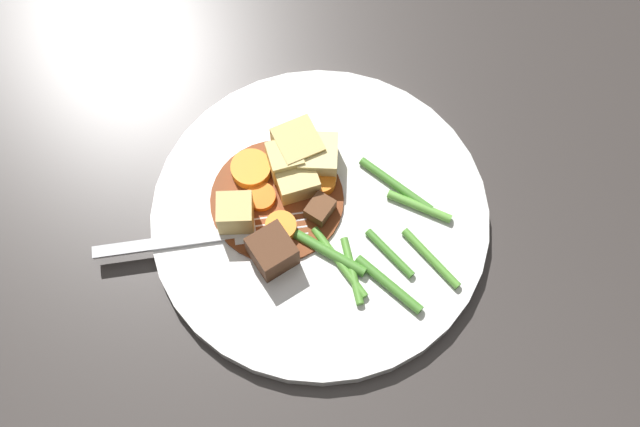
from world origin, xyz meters
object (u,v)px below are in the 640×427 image
(carrot_slice_1, at_px, (281,228))
(potato_chunk_2, at_px, (318,157))
(carrot_slice_3, at_px, (261,197))
(meat_chunk_0, at_px, (319,210))
(carrot_slice_0, at_px, (248,174))
(meat_chunk_1, at_px, (272,251))
(potato_chunk_3, at_px, (235,214))
(carrot_slice_2, at_px, (321,182))
(potato_chunk_4, at_px, (297,181))
(potato_chunk_1, at_px, (285,161))
(fork, at_px, (208,237))
(potato_chunk_0, at_px, (298,148))
(dinner_plate, at_px, (320,217))

(carrot_slice_1, distance_m, potato_chunk_2, 0.07)
(carrot_slice_3, distance_m, meat_chunk_0, 0.05)
(carrot_slice_0, height_order, meat_chunk_1, meat_chunk_1)
(potato_chunk_2, height_order, potato_chunk_3, potato_chunk_3)
(carrot_slice_0, relative_size, meat_chunk_0, 1.51)
(carrot_slice_2, relative_size, potato_chunk_4, 0.77)
(carrot_slice_0, height_order, potato_chunk_2, potato_chunk_2)
(carrot_slice_1, relative_size, potato_chunk_1, 0.85)
(potato_chunk_1, bearing_deg, potato_chunk_4, 152.47)
(potato_chunk_2, height_order, meat_chunk_1, same)
(carrot_slice_0, height_order, potato_chunk_3, potato_chunk_3)
(carrot_slice_2, bearing_deg, carrot_slice_0, 26.26)
(fork, bearing_deg, potato_chunk_4, -114.99)
(potato_chunk_1, height_order, meat_chunk_0, potato_chunk_1)
(potato_chunk_0, bearing_deg, potato_chunk_3, 83.23)
(carrot_slice_0, bearing_deg, potato_chunk_2, -135.81)
(dinner_plate, distance_m, carrot_slice_0, 0.07)
(dinner_plate, xyz_separation_m, potato_chunk_0, (0.04, -0.03, 0.02))
(potato_chunk_0, height_order, potato_chunk_4, potato_chunk_0)
(meat_chunk_0, height_order, meat_chunk_1, meat_chunk_1)
(carrot_slice_3, bearing_deg, potato_chunk_3, 78.23)
(potato_chunk_0, relative_size, potato_chunk_1, 1.22)
(meat_chunk_0, xyz_separation_m, fork, (0.06, 0.07, -0.01))
(carrot_slice_3, distance_m, potato_chunk_4, 0.03)
(potato_chunk_0, bearing_deg, carrot_slice_0, 58.37)
(meat_chunk_0, bearing_deg, carrot_slice_2, -60.56)
(potato_chunk_2, distance_m, potato_chunk_4, 0.03)
(meat_chunk_0, bearing_deg, fork, 46.02)
(carrot_slice_2, height_order, potato_chunk_2, potato_chunk_2)
(carrot_slice_2, distance_m, potato_chunk_4, 0.02)
(carrot_slice_0, distance_m, carrot_slice_3, 0.02)
(carrot_slice_1, bearing_deg, carrot_slice_0, -26.39)
(potato_chunk_4, distance_m, meat_chunk_0, 0.03)
(carrot_slice_1, relative_size, fork, 0.18)
(dinner_plate, bearing_deg, potato_chunk_3, 38.64)
(carrot_slice_0, bearing_deg, meat_chunk_1, 140.26)
(dinner_plate, relative_size, fork, 1.98)
(potato_chunk_0, bearing_deg, potato_chunk_4, 121.55)
(carrot_slice_3, bearing_deg, potato_chunk_4, -126.83)
(carrot_slice_1, relative_size, potato_chunk_3, 0.82)
(potato_chunk_4, bearing_deg, carrot_slice_2, -140.13)
(carrot_slice_3, height_order, potato_chunk_0, potato_chunk_0)
(carrot_slice_3, bearing_deg, dinner_plate, -161.76)
(carrot_slice_2, xyz_separation_m, meat_chunk_0, (-0.01, 0.02, 0.00))
(carrot_slice_0, bearing_deg, meat_chunk_0, -176.78)
(carrot_slice_0, relative_size, carrot_slice_2, 1.33)
(carrot_slice_3, xyz_separation_m, meat_chunk_1, (-0.04, 0.04, 0.01))
(potato_chunk_3, height_order, meat_chunk_1, potato_chunk_3)
(potato_chunk_3, distance_m, meat_chunk_1, 0.04)
(potato_chunk_3, relative_size, fork, 0.22)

